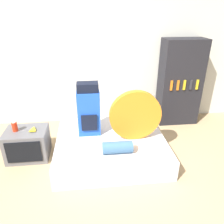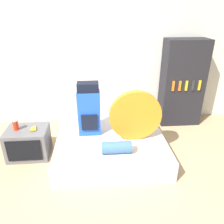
{
  "view_description": "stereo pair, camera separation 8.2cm",
  "coord_description": "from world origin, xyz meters",
  "px_view_note": "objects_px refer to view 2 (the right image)",
  "views": [
    {
      "loc": [
        -0.18,
        -2.15,
        2.18
      ],
      "look_at": [
        0.14,
        0.78,
        0.77
      ],
      "focal_mm": 35.0,
      "sensor_mm": 36.0,
      "label": 1
    },
    {
      "loc": [
        -0.1,
        -2.15,
        2.18
      ],
      "look_at": [
        0.14,
        0.78,
        0.77
      ],
      "focal_mm": 35.0,
      "sensor_mm": 36.0,
      "label": 2
    }
  ],
  "objects_px": {
    "tent_bag": "(135,116)",
    "bookshelf": "(182,83)",
    "sleeping_roll": "(117,147)",
    "television": "(28,143)",
    "canister": "(16,125)",
    "backpack": "(89,110)"
  },
  "relations": [
    {
      "from": "backpack",
      "to": "television",
      "type": "xyz_separation_m",
      "value": [
        -0.98,
        -0.1,
        -0.49
      ]
    },
    {
      "from": "tent_bag",
      "to": "bookshelf",
      "type": "relative_size",
      "value": 0.47
    },
    {
      "from": "backpack",
      "to": "sleeping_roll",
      "type": "bearing_deg",
      "value": -56.74
    },
    {
      "from": "backpack",
      "to": "television",
      "type": "distance_m",
      "value": 1.1
    },
    {
      "from": "tent_bag",
      "to": "television",
      "type": "height_order",
      "value": "tent_bag"
    },
    {
      "from": "television",
      "to": "canister",
      "type": "xyz_separation_m",
      "value": [
        -0.14,
        0.01,
        0.32
      ]
    },
    {
      "from": "tent_bag",
      "to": "canister",
      "type": "height_order",
      "value": "tent_bag"
    },
    {
      "from": "television",
      "to": "canister",
      "type": "bearing_deg",
      "value": 175.68
    },
    {
      "from": "backpack",
      "to": "television",
      "type": "bearing_deg",
      "value": -174.46
    },
    {
      "from": "tent_bag",
      "to": "bookshelf",
      "type": "bearing_deg",
      "value": 44.2
    },
    {
      "from": "backpack",
      "to": "canister",
      "type": "relative_size",
      "value": 5.31
    },
    {
      "from": "sleeping_roll",
      "to": "television",
      "type": "relative_size",
      "value": 0.67
    },
    {
      "from": "sleeping_roll",
      "to": "television",
      "type": "bearing_deg",
      "value": 160.37
    },
    {
      "from": "canister",
      "to": "television",
      "type": "bearing_deg",
      "value": -4.32
    },
    {
      "from": "backpack",
      "to": "bookshelf",
      "type": "xyz_separation_m",
      "value": [
        1.81,
        0.86,
        0.11
      ]
    },
    {
      "from": "backpack",
      "to": "bookshelf",
      "type": "height_order",
      "value": "bookshelf"
    },
    {
      "from": "bookshelf",
      "to": "canister",
      "type": "bearing_deg",
      "value": -162.19
    },
    {
      "from": "bookshelf",
      "to": "sleeping_roll",
      "type": "bearing_deg",
      "value": -134.8
    },
    {
      "from": "sleeping_roll",
      "to": "television",
      "type": "height_order",
      "value": "sleeping_roll"
    },
    {
      "from": "backpack",
      "to": "canister",
      "type": "xyz_separation_m",
      "value": [
        -1.12,
        -0.08,
        -0.18
      ]
    },
    {
      "from": "television",
      "to": "bookshelf",
      "type": "distance_m",
      "value": 3.01
    },
    {
      "from": "tent_bag",
      "to": "sleeping_roll",
      "type": "xyz_separation_m",
      "value": [
        -0.31,
        -0.35,
        -0.31
      ]
    }
  ]
}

